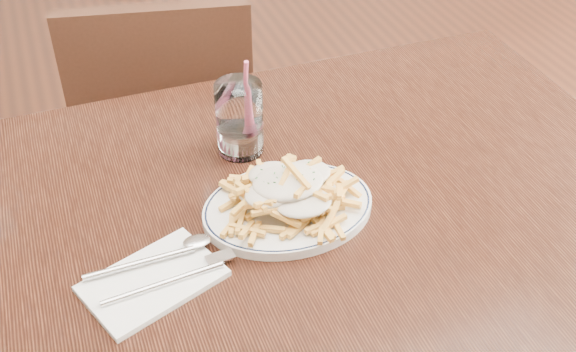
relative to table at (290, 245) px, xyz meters
name	(u,v)px	position (x,y,z in m)	size (l,w,h in m)	color
table	(290,245)	(0.00, 0.00, 0.00)	(1.20, 0.80, 0.75)	black
chair_far	(169,133)	(-0.07, 0.64, -0.19)	(0.46, 0.46, 0.85)	#321A10
fries_plate	(288,208)	(-0.01, -0.01, 0.09)	(0.32, 0.29, 0.02)	white
loaded_fries	(288,187)	(-0.01, -0.01, 0.13)	(0.23, 0.20, 0.06)	#EBB048
napkin	(153,281)	(-0.23, -0.08, 0.08)	(0.18, 0.12, 0.01)	white
cutlery	(151,274)	(-0.23, -0.08, 0.09)	(0.22, 0.09, 0.01)	silver
water_glass	(240,123)	(-0.03, 0.17, 0.13)	(0.08, 0.08, 0.17)	white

